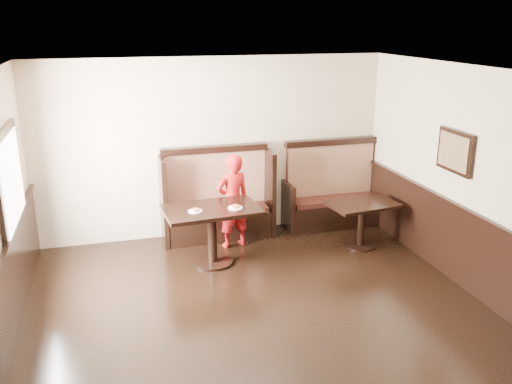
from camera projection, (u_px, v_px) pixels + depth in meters
name	position (u px, v px, depth m)	size (l,w,h in m)	color
ground	(282.00, 351.00, 5.68)	(7.00, 7.00, 0.00)	black
room_shell	(247.00, 286.00, 5.66)	(7.00, 7.00, 7.00)	beige
booth_main	(217.00, 205.00, 8.54)	(1.75, 0.72, 1.45)	black
booth_neighbor	(332.00, 197.00, 9.05)	(1.65, 0.72, 1.45)	black
table_main	(212.00, 221.00, 7.54)	(1.37, 0.92, 0.83)	black
table_neighbor	(362.00, 214.00, 8.15)	(1.08, 0.78, 0.70)	black
child	(233.00, 201.00, 8.10)	(0.53, 0.35, 1.45)	red
pizza_plate_left	(195.00, 210.00, 7.34)	(0.19, 0.19, 0.04)	white
pizza_plate_right	(235.00, 207.00, 7.47)	(0.21, 0.21, 0.04)	white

